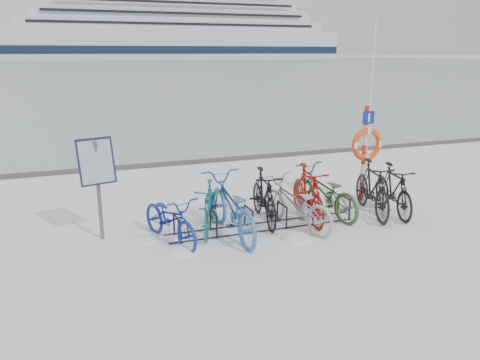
# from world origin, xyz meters

# --- Properties ---
(ground) EXTENTS (900.00, 900.00, 0.00)m
(ground) POSITION_xyz_m (0.00, 0.00, 0.00)
(ground) COLOR white
(ground) RESTS_ON ground
(ice_sheet) EXTENTS (400.00, 298.00, 0.02)m
(ice_sheet) POSITION_xyz_m (0.00, 155.00, 0.01)
(ice_sheet) COLOR #A1AFB6
(ice_sheet) RESTS_ON ground
(quay_edge) EXTENTS (400.00, 0.25, 0.10)m
(quay_edge) POSITION_xyz_m (0.00, 5.90, 0.05)
(quay_edge) COLOR #3F3F42
(quay_edge) RESTS_ON ground
(bike_rack) EXTENTS (4.00, 0.48, 0.46)m
(bike_rack) POSITION_xyz_m (0.00, 0.00, 0.18)
(bike_rack) COLOR black
(bike_rack) RESTS_ON ground
(info_board) EXTENTS (0.68, 0.39, 1.92)m
(info_board) POSITION_xyz_m (-3.11, 0.45, 1.38)
(info_board) COLOR #595B5E
(info_board) RESTS_ON ground
(lifebuoy_station) EXTENTS (0.78, 0.22, 4.05)m
(lifebuoy_station) POSITION_xyz_m (2.81, 0.80, 1.36)
(lifebuoy_station) COLOR red
(lifebuoy_station) RESTS_ON ground
(cruise_ferry) EXTENTS (153.64, 28.94, 50.48)m
(cruise_ferry) POSITION_xyz_m (44.62, 215.62, 13.75)
(cruise_ferry) COLOR silver
(cruise_ferry) RESTS_ON ground
(bike_0) EXTENTS (1.17, 1.92, 0.95)m
(bike_0) POSITION_xyz_m (-1.92, -0.06, 0.48)
(bike_0) COLOR navy
(bike_0) RESTS_ON ground
(bike_1) EXTENTS (1.03, 1.71, 1.00)m
(bike_1) POSITION_xyz_m (-1.11, 0.21, 0.50)
(bike_1) COLOR #135F65
(bike_1) RESTS_ON ground
(bike_2) EXTENTS (0.88, 2.29, 1.18)m
(bike_2) POSITION_xyz_m (-0.77, -0.14, 0.59)
(bike_2) COLOR #3369AD
(bike_2) RESTS_ON ground
(bike_3) EXTENTS (0.78, 1.92, 1.12)m
(bike_3) POSITION_xyz_m (0.11, 0.35, 0.56)
(bike_3) COLOR black
(bike_3) RESTS_ON ground
(bike_4) EXTENTS (1.25, 2.10, 1.04)m
(bike_4) POSITION_xyz_m (0.56, -0.19, 0.52)
(bike_4) COLOR #A3A5AB
(bike_4) RESTS_ON ground
(bike_5) EXTENTS (0.83, 1.99, 1.16)m
(bike_5) POSITION_xyz_m (1.02, 0.17, 0.58)
(bike_5) COLOR maroon
(bike_5) RESTS_ON ground
(bike_6) EXTENTS (1.10, 2.14, 1.07)m
(bike_6) POSITION_xyz_m (1.48, 0.30, 0.53)
(bike_6) COLOR #2E532A
(bike_6) RESTS_ON ground
(bike_7) EXTENTS (1.04, 2.05, 1.19)m
(bike_7) POSITION_xyz_m (2.48, 0.00, 0.59)
(bike_7) COLOR black
(bike_7) RESTS_ON ground
(bike_8) EXTENTS (0.90, 1.89, 1.10)m
(bike_8) POSITION_xyz_m (2.95, -0.11, 0.55)
(bike_8) COLOR black
(bike_8) RESTS_ON ground
(snow_drifts) EXTENTS (5.95, 1.86, 0.21)m
(snow_drifts) POSITION_xyz_m (0.02, -0.34, 0.00)
(snow_drifts) COLOR white
(snow_drifts) RESTS_ON ground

